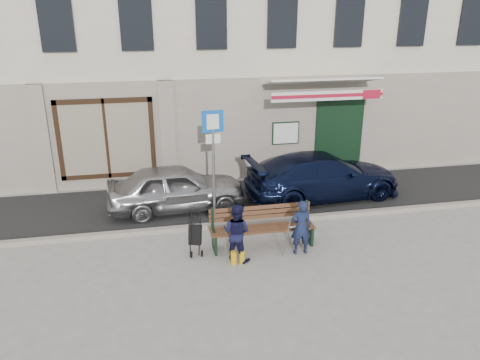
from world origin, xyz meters
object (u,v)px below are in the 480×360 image
object	(u,v)px
car_silver	(176,188)
stroller	(195,236)
bench	(261,228)
parking_sign	(213,148)
car_navy	(323,176)
woman	(237,232)
man	(301,227)

from	to	relation	value
car_silver	stroller	bearing A→B (deg)	-179.18
car_silver	bench	distance (m)	3.06
parking_sign	bench	bearing A→B (deg)	-67.84
car_navy	woman	distance (m)	4.37
car_navy	bench	size ratio (longest dim) A/B	1.88
car_navy	woman	world-z (taller)	car_navy
woman	parking_sign	bearing A→B (deg)	-48.73
car_silver	stroller	size ratio (longest dim) A/B	3.82
parking_sign	car_silver	bearing A→B (deg)	126.79
car_navy	parking_sign	size ratio (longest dim) A/B	1.56
parking_sign	stroller	bearing A→B (deg)	-118.96
car_silver	parking_sign	distance (m)	1.87
parking_sign	man	bearing A→B (deg)	-57.49
car_silver	bench	world-z (taller)	car_silver
woman	stroller	distance (m)	0.99
car_silver	bench	size ratio (longest dim) A/B	1.53
bench	man	xyz separation A→B (m)	(0.80, -0.48, 0.18)
man	stroller	distance (m)	2.35
car_navy	man	distance (m)	3.49
car_silver	woman	xyz separation A→B (m)	(1.08, -2.99, 0.02)
car_navy	stroller	distance (m)	4.75
car_silver	woman	size ratio (longest dim) A/B	2.82
car_navy	parking_sign	distance (m)	3.70
car_navy	stroller	bearing A→B (deg)	117.69
parking_sign	stroller	xyz separation A→B (m)	(-0.66, -1.58, -1.54)
parking_sign	stroller	distance (m)	2.30
car_silver	stroller	xyz separation A→B (m)	(0.23, -2.54, -0.20)
parking_sign	man	world-z (taller)	parking_sign
car_navy	car_silver	bearing A→B (deg)	85.35
bench	stroller	xyz separation A→B (m)	(-1.50, -0.02, -0.03)
woman	stroller	size ratio (longest dim) A/B	1.35
parking_sign	stroller	size ratio (longest dim) A/B	3.01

